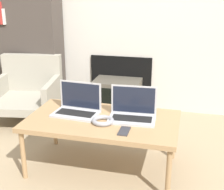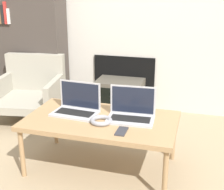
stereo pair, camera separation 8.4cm
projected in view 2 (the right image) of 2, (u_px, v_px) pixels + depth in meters
The scene contains 8 objects.
table at pixel (101, 123), 2.37m from camera, with size 1.14×0.64×0.42m.
laptop_left at pixel (77, 106), 2.45m from camera, with size 0.36×0.24×0.24m.
laptop_right at pixel (131, 112), 2.34m from camera, with size 0.36×0.23×0.24m.
headphones at pixel (101, 121), 2.28m from camera, with size 0.17×0.17×0.03m.
phone at pixel (122, 131), 2.14m from camera, with size 0.07×0.14×0.01m.
tv at pixel (120, 97), 3.53m from camera, with size 0.52×0.37×0.38m.
armchair at pixel (31, 88), 3.40m from camera, with size 0.76×0.77×0.66m.
bookshelf at pixel (31, 31), 3.62m from camera, with size 0.78×0.32×1.77m.
Camera 2 is at (0.68, -1.73, 1.36)m, focal length 50.00 mm.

